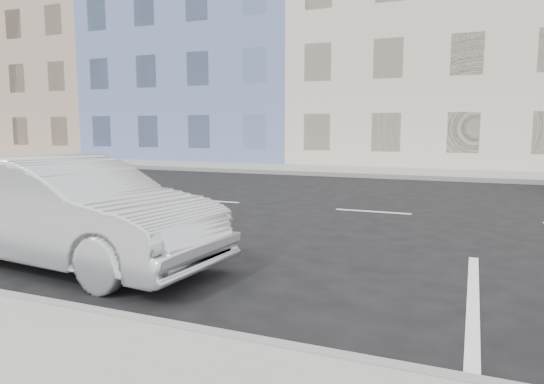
{
  "coord_description": "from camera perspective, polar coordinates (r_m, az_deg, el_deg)",
  "views": [
    {
      "loc": [
        -0.07,
        -10.24,
        1.77
      ],
      "look_at": [
        -2.9,
        -3.45,
        0.8
      ],
      "focal_mm": 32.0,
      "sensor_mm": 36.0,
      "label": 1
    }
  ],
  "objects": [
    {
      "name": "bldg_far_west",
      "position": [
        37.34,
        -22.2,
        13.48
      ],
      "size": [
        12.0,
        12.0,
        12.0
      ],
      "primitive_type": "cube",
      "color": "tan",
      "rests_on": "ground"
    },
    {
      "name": "bldg_cream",
      "position": [
        26.9,
        18.99,
        15.63
      ],
      "size": [
        12.0,
        12.0,
        11.5
      ],
      "primitive_type": "cube",
      "color": "beige",
      "rests_on": "ground"
    },
    {
      "name": "ground",
      "position": [
        10.39,
        22.69,
        -2.88
      ],
      "size": [
        120.0,
        120.0,
        0.0
      ],
      "primitive_type": "plane",
      "color": "black",
      "rests_on": "ground"
    },
    {
      "name": "bldg_blue",
      "position": [
        30.34,
        -5.22,
        16.46
      ],
      "size": [
        12.0,
        12.0,
        13.0
      ],
      "primitive_type": "cube",
      "color": "#5E73A4",
      "rests_on": "ground"
    },
    {
      "name": "curb_far",
      "position": [
        18.01,
        6.64,
        2.09
      ],
      "size": [
        80.0,
        0.12,
        0.16
      ],
      "primitive_type": "cube",
      "color": "gray",
      "rests_on": "ground"
    },
    {
      "name": "sedan_silver",
      "position": [
        6.78,
        -22.71,
        -2.13
      ],
      "size": [
        4.38,
        1.85,
        1.41
      ],
      "primitive_type": "imported",
      "rotation": [
        0.0,
        0.0,
        1.48
      ],
      "color": "#AAADB2",
      "rests_on": "ground"
    },
    {
      "name": "sidewalk_far",
      "position": [
        19.64,
        8.01,
        2.5
      ],
      "size": [
        80.0,
        3.4,
        0.15
      ],
      "primitive_type": "cube",
      "color": "gray",
      "rests_on": "ground"
    }
  ]
}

